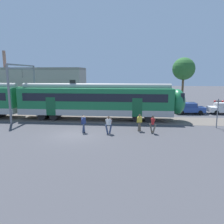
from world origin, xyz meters
name	(u,v)px	position (x,y,z in m)	size (l,w,h in m)	color
ground_plane	(75,135)	(0.00, 0.00, 0.00)	(160.00, 160.00, 0.00)	#424247
track_bed	(9,118)	(-10.20, 6.79, 0.01)	(80.00, 4.40, 0.01)	#605951
commuter_train	(27,100)	(-7.72, 6.79, 2.25)	(38.05, 3.07, 4.73)	#B7B7B2
pedestrian_navy	(83,122)	(0.66, 0.82, 0.99)	(0.51, 0.71, 1.67)	navy
pedestrian_white	(109,123)	(3.08, 0.56, 0.99)	(0.69, 0.50, 1.67)	navy
pedestrian_yellow	(139,121)	(5.91, 1.81, 0.96)	(0.54, 0.67, 1.67)	#6B6051
pedestrian_red	(153,123)	(7.11, 1.15, 0.96)	(0.63, 0.55, 1.67)	#6B6051
parked_car_blue	(189,108)	(13.00, 11.56, 0.78)	(4.09, 1.93, 1.54)	#284799
parked_car_white	(223,108)	(17.67, 12.00, 0.78)	(4.09, 1.93, 1.54)	silver
catenary_gantry	(23,83)	(-8.07, 6.79, 4.31)	(0.24, 6.64, 6.53)	gray
crossing_signal	(218,109)	(13.78, 3.72, 2.01)	(0.96, 0.22, 3.00)	gray
background_building	(35,87)	(-11.19, 16.79, 3.21)	(16.61, 5.00, 9.20)	gray
street_tree_right	(184,69)	(12.78, 15.18, 6.11)	(3.32, 3.32, 7.82)	brown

